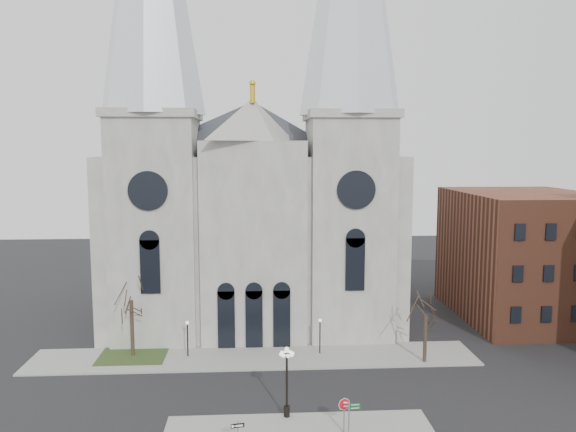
{
  "coord_description": "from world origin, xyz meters",
  "views": [
    {
      "loc": [
        0.18,
        -37.76,
        18.87
      ],
      "look_at": [
        2.87,
        8.0,
        13.28
      ],
      "focal_mm": 35.0,
      "sensor_mm": 36.0,
      "label": 1
    }
  ],
  "objects": [
    {
      "name": "bg_building_brick",
      "position": [
        30.0,
        22.0,
        7.0
      ],
      "size": [
        14.0,
        18.0,
        14.0
      ],
      "primitive_type": "cube",
      "color": "brown",
      "rests_on": "ground"
    },
    {
      "name": "tree_left",
      "position": [
        -11.0,
        12.0,
        5.58
      ],
      "size": [
        3.2,
        3.2,
        7.5
      ],
      "color": "#2C2319",
      "rests_on": "ground"
    },
    {
      "name": "ground",
      "position": [
        0.0,
        0.0,
        0.0
      ],
      "size": [
        160.0,
        160.0,
        0.0
      ],
      "primitive_type": "plane",
      "color": "black",
      "rests_on": "ground"
    },
    {
      "name": "ped_lamp_right",
      "position": [
        6.0,
        11.5,
        2.33
      ],
      "size": [
        0.32,
        0.32,
        3.26
      ],
      "color": "black",
      "rests_on": "sidewalk_far"
    },
    {
      "name": "stop_sign",
      "position": [
        5.95,
        -2.85,
        1.83
      ],
      "size": [
        0.85,
        0.12,
        2.36
      ],
      "rotation": [
        0.0,
        0.0,
        -0.1
      ],
      "color": "slate",
      "rests_on": "sidewalk_near"
    },
    {
      "name": "cathedral",
      "position": [
        0.0,
        22.86,
        18.48
      ],
      "size": [
        33.0,
        26.66,
        54.0
      ],
      "color": "gray",
      "rests_on": "ground"
    },
    {
      "name": "ped_lamp_left",
      "position": [
        -6.0,
        11.5,
        2.33
      ],
      "size": [
        0.32,
        0.32,
        3.26
      ],
      "color": "black",
      "rests_on": "sidewalk_far"
    },
    {
      "name": "grass_patch",
      "position": [
        -11.0,
        12.0,
        0.09
      ],
      "size": [
        6.0,
        5.0,
        0.18
      ],
      "primitive_type": "cube",
      "color": "#2B3F1B",
      "rests_on": "ground"
    },
    {
      "name": "street_name_sign",
      "position": [
        6.19,
        -3.76,
        1.58
      ],
      "size": [
        0.79,
        0.15,
        2.47
      ],
      "rotation": [
        0.0,
        0.0,
        0.11
      ],
      "color": "slate",
      "rests_on": "sidewalk_near"
    },
    {
      "name": "globe_lamp",
      "position": [
        2.28,
        -0.5,
        3.31
      ],
      "size": [
        1.23,
        1.23,
        5.05
      ],
      "rotation": [
        0.0,
        0.0,
        0.14
      ],
      "color": "black",
      "rests_on": "sidewalk_near"
    },
    {
      "name": "tree_right",
      "position": [
        15.0,
        9.0,
        4.47
      ],
      "size": [
        3.2,
        3.2,
        6.0
      ],
      "color": "#2C2319",
      "rests_on": "ground"
    },
    {
      "name": "one_way_sign",
      "position": [
        -1.01,
        -4.88,
        1.47
      ],
      "size": [
        0.84,
        0.19,
        1.94
      ],
      "rotation": [
        0.0,
        0.0,
        0.18
      ],
      "color": "slate",
      "rests_on": "sidewalk_near"
    },
    {
      "name": "sidewalk_far",
      "position": [
        0.0,
        11.0,
        0.07
      ],
      "size": [
        40.0,
        6.0,
        0.14
      ],
      "primitive_type": "cube",
      "color": "gray",
      "rests_on": "ground"
    }
  ]
}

